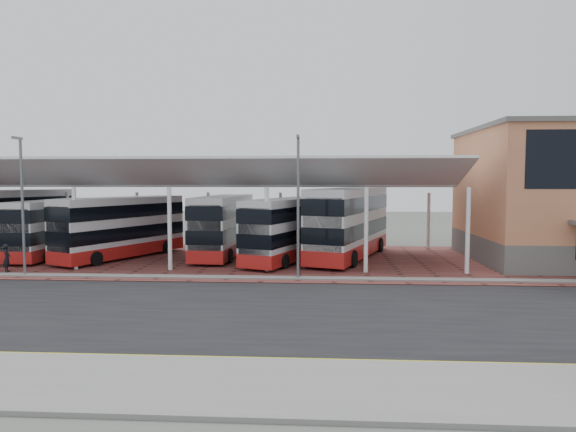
% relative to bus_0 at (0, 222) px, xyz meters
% --- Properties ---
extents(ground, '(140.00, 140.00, 0.00)m').
position_rel_bus_0_xyz_m(ground, '(21.21, -15.20, -2.44)').
color(ground, '#4E524C').
extents(road, '(120.00, 14.00, 0.02)m').
position_rel_bus_0_xyz_m(road, '(21.21, -16.20, -2.43)').
color(road, black).
rests_on(road, ground).
extents(forecourt, '(72.00, 16.00, 0.06)m').
position_rel_bus_0_xyz_m(forecourt, '(23.21, -2.20, -2.41)').
color(forecourt, brown).
rests_on(forecourt, ground).
extents(sidewalk, '(120.00, 4.00, 0.14)m').
position_rel_bus_0_xyz_m(sidewalk, '(21.21, -24.20, -2.37)').
color(sidewalk, slate).
rests_on(sidewalk, ground).
extents(north_kerb, '(120.00, 0.80, 0.14)m').
position_rel_bus_0_xyz_m(north_kerb, '(21.21, -9.00, -2.37)').
color(north_kerb, slate).
rests_on(north_kerb, ground).
extents(yellow_line_near, '(120.00, 0.12, 0.01)m').
position_rel_bus_0_xyz_m(yellow_line_near, '(21.21, -22.20, -2.42)').
color(yellow_line_near, '#CECB06').
rests_on(yellow_line_near, road).
extents(yellow_line_far, '(120.00, 0.12, 0.01)m').
position_rel_bus_0_xyz_m(yellow_line_far, '(21.21, -21.90, -2.42)').
color(yellow_line_far, '#CECB06').
rests_on(yellow_line_far, road).
extents(canopy, '(37.00, 11.63, 7.07)m').
position_rel_bus_0_xyz_m(canopy, '(15.21, -1.26, 3.35)').
color(canopy, white).
rests_on(canopy, ground).
extents(lamp_west, '(0.16, 0.90, 8.07)m').
position_rel_bus_0_xyz_m(lamp_west, '(7.21, -8.93, 1.92)').
color(lamp_west, slate).
rests_on(lamp_west, ground).
extents(lamp_east, '(0.16, 0.90, 8.07)m').
position_rel_bus_0_xyz_m(lamp_east, '(23.21, -8.93, 1.92)').
color(lamp_east, slate).
rests_on(lamp_east, ground).
extents(bus_0, '(6.90, 11.78, 4.80)m').
position_rel_bus_0_xyz_m(bus_0, '(0.00, 0.00, 0.00)').
color(bus_0, silver).
rests_on(bus_0, forecourt).
extents(bus_1, '(2.57, 9.99, 4.11)m').
position_rel_bus_0_xyz_m(bus_1, '(5.00, -1.31, -0.34)').
color(bus_1, silver).
rests_on(bus_1, forecourt).
extents(bus_2, '(6.61, 10.58, 4.34)m').
position_rel_bus_0_xyz_m(bus_2, '(10.29, -1.98, -0.23)').
color(bus_2, silver).
rests_on(bus_2, forecourt).
extents(bus_3, '(3.07, 10.78, 4.40)m').
position_rel_bus_0_xyz_m(bus_3, '(17.35, -0.33, -0.20)').
color(bus_3, silver).
rests_on(bus_3, forecourt).
extents(bus_4, '(5.95, 10.61, 4.30)m').
position_rel_bus_0_xyz_m(bus_4, '(22.30, -2.32, -0.25)').
color(bus_4, silver).
rests_on(bus_4, forecourt).
extents(bus_5, '(6.59, 12.33, 4.98)m').
position_rel_bus_0_xyz_m(bus_5, '(26.53, -0.97, 0.09)').
color(bus_5, silver).
rests_on(bus_5, forecourt).
extents(pedestrian, '(0.59, 0.72, 1.70)m').
position_rel_bus_0_xyz_m(pedestrian, '(5.60, -8.07, -1.53)').
color(pedestrian, black).
rests_on(pedestrian, forecourt).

